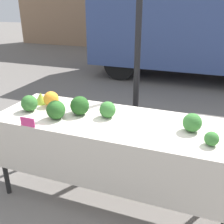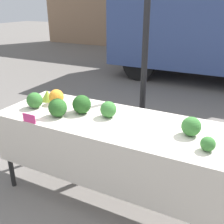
# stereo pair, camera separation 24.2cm
# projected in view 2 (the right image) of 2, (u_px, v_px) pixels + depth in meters

# --- Properties ---
(ground_plane) EXTENTS (40.00, 40.00, 0.00)m
(ground_plane) POSITION_uv_depth(u_px,v_px,m) (112.00, 195.00, 2.80)
(ground_plane) COLOR slate
(tent_pole) EXTENTS (0.07, 0.07, 2.66)m
(tent_pole) POSITION_uv_depth(u_px,v_px,m) (145.00, 58.00, 2.94)
(tent_pole) COLOR black
(tent_pole) RESTS_ON ground_plane
(parked_truck) EXTENTS (5.15, 1.97, 2.87)m
(parked_truck) POSITION_uv_depth(u_px,v_px,m) (212.00, 19.00, 6.34)
(parked_truck) COLOR #384C84
(parked_truck) RESTS_ON ground_plane
(market_table) EXTENTS (2.25, 0.80, 0.89)m
(market_table) POSITION_uv_depth(u_px,v_px,m) (109.00, 133.00, 2.44)
(market_table) COLOR beige
(market_table) RESTS_ON ground_plane
(orange_cauliflower) EXTENTS (0.16, 0.16, 0.16)m
(orange_cauliflower) POSITION_uv_depth(u_px,v_px,m) (56.00, 97.00, 2.81)
(orange_cauliflower) COLOR orange
(orange_cauliflower) RESTS_ON market_table
(romanesco_head) EXTENTS (0.15, 0.15, 0.12)m
(romanesco_head) POSITION_uv_depth(u_px,v_px,m) (47.00, 96.00, 2.91)
(romanesco_head) COLOR #93B238
(romanesco_head) RESTS_ON market_table
(broccoli_head_0) EXTENTS (0.18, 0.18, 0.18)m
(broccoli_head_0) POSITION_uv_depth(u_px,v_px,m) (58.00, 108.00, 2.50)
(broccoli_head_0) COLOR #285B23
(broccoli_head_0) RESTS_ON market_table
(broccoli_head_1) EXTENTS (0.18, 0.18, 0.18)m
(broccoli_head_1) POSITION_uv_depth(u_px,v_px,m) (82.00, 104.00, 2.57)
(broccoli_head_1) COLOR #23511E
(broccoli_head_1) RESTS_ON market_table
(broccoli_head_2) EXTENTS (0.11, 0.11, 0.11)m
(broccoli_head_2) POSITION_uv_depth(u_px,v_px,m) (208.00, 144.00, 1.93)
(broccoli_head_2) COLOR #387533
(broccoli_head_2) RESTS_ON market_table
(broccoli_head_3) EXTENTS (0.16, 0.16, 0.16)m
(broccoli_head_3) POSITION_uv_depth(u_px,v_px,m) (108.00, 109.00, 2.49)
(broccoli_head_3) COLOR #387533
(broccoli_head_3) RESTS_ON market_table
(broccoli_head_4) EXTENTS (0.16, 0.16, 0.16)m
(broccoli_head_4) POSITION_uv_depth(u_px,v_px,m) (191.00, 126.00, 2.15)
(broccoli_head_4) COLOR #387533
(broccoli_head_4) RESTS_ON market_table
(broccoli_head_5) EXTENTS (0.16, 0.16, 0.16)m
(broccoli_head_5) POSITION_uv_depth(u_px,v_px,m) (35.00, 100.00, 2.71)
(broccoli_head_5) COLOR #336B2D
(broccoli_head_5) RESTS_ON market_table
(price_sign) EXTENTS (0.15, 0.01, 0.08)m
(price_sign) POSITION_uv_depth(u_px,v_px,m) (29.00, 118.00, 2.39)
(price_sign) COLOR #E53D84
(price_sign) RESTS_ON market_table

